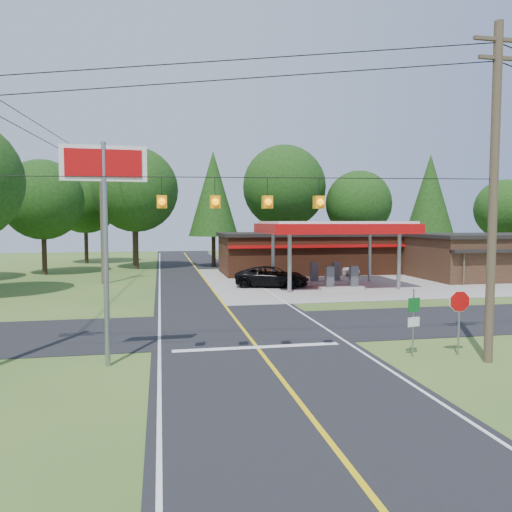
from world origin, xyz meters
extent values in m
plane|color=#375D21|center=(0.00, 0.00, 0.00)|extent=(120.00, 120.00, 0.00)
cube|color=black|center=(0.00, 0.00, 0.01)|extent=(8.00, 120.00, 0.02)
cube|color=black|center=(0.00, 0.00, 0.01)|extent=(70.00, 7.00, 0.02)
cube|color=yellow|center=(0.00, 0.00, 0.03)|extent=(0.15, 110.00, 0.00)
cylinder|color=gray|center=(5.00, 10.50, 2.10)|extent=(0.28, 0.28, 4.20)
cylinder|color=gray|center=(5.00, 15.50, 2.10)|extent=(0.28, 0.28, 4.20)
cylinder|color=gray|center=(13.00, 10.50, 2.10)|extent=(0.28, 0.28, 4.20)
cylinder|color=gray|center=(13.00, 15.50, 2.10)|extent=(0.28, 0.28, 4.20)
cube|color=#B5090A|center=(9.00, 13.00, 4.35)|extent=(10.60, 7.40, 0.70)
cube|color=white|center=(9.00, 13.00, 4.75)|extent=(10.00, 7.00, 0.25)
cube|color=#9E9B93|center=(9.00, 11.20, 0.13)|extent=(3.20, 0.90, 0.22)
cube|color=#3F3F44|center=(8.10, 11.20, 0.95)|extent=(0.55, 0.45, 1.50)
cube|color=#3F3F44|center=(9.90, 11.20, 0.95)|extent=(0.55, 0.45, 1.50)
cube|color=#9E9B93|center=(9.00, 14.80, 0.13)|extent=(3.20, 0.90, 0.22)
cube|color=#3F3F44|center=(8.10, 14.80, 0.95)|extent=(0.55, 0.45, 1.50)
cube|color=#3F3F44|center=(9.90, 14.80, 0.95)|extent=(0.55, 0.45, 1.50)
cube|color=#542A18|center=(10.00, 23.00, 1.75)|extent=(16.00, 7.00, 3.50)
cube|color=black|center=(10.00, 23.00, 3.65)|extent=(16.40, 7.40, 0.30)
cube|color=#B5090A|center=(10.00, 19.40, 2.70)|extent=(16.00, 0.50, 0.25)
cylinder|color=#473828|center=(7.50, -7.00, 5.75)|extent=(0.30, 0.30, 11.50)
cube|color=#473828|center=(7.50, -7.00, 10.90)|extent=(1.80, 0.12, 0.12)
cube|color=#473828|center=(7.50, -7.00, 10.30)|extent=(1.40, 0.12, 0.12)
cylinder|color=#473828|center=(-8.00, 18.00, 5.00)|extent=(0.30, 0.30, 10.00)
cube|color=#473828|center=(-8.00, 18.00, 9.40)|extent=(1.80, 0.12, 0.12)
cube|color=#473828|center=(-8.00, 18.00, 8.80)|extent=(1.40, 0.12, 0.12)
cylinder|color=#473828|center=(-6.50, 35.00, 4.75)|extent=(0.30, 0.30, 9.50)
cube|color=orange|center=(-3.55, -5.70, 5.50)|extent=(0.32, 0.32, 0.42)
cube|color=orange|center=(-1.85, -5.90, 5.50)|extent=(0.32, 0.32, 0.42)
cube|color=orange|center=(-0.15, -6.10, 5.50)|extent=(0.32, 0.32, 0.42)
cube|color=orange|center=(1.55, -6.30, 5.50)|extent=(0.32, 0.32, 0.42)
cylinder|color=#332316|center=(-14.00, 26.00, 1.98)|extent=(0.44, 0.44, 3.96)
sphere|color=#15340E|center=(-14.00, 26.00, 6.82)|extent=(7.26, 7.26, 7.26)
cylinder|color=#332316|center=(-6.00, 30.00, 2.34)|extent=(0.44, 0.44, 4.68)
sphere|color=#15340E|center=(-6.00, 30.00, 8.06)|extent=(8.58, 8.58, 8.58)
cylinder|color=#332316|center=(2.00, 31.00, 2.16)|extent=(0.44, 0.44, 4.32)
cone|color=#15340E|center=(2.00, 31.00, 7.80)|extent=(5.28, 5.28, 9.00)
cylinder|color=#332316|center=(10.00, 32.00, 2.52)|extent=(0.44, 0.44, 5.04)
sphere|color=#15340E|center=(10.00, 32.00, 8.68)|extent=(9.24, 9.24, 9.24)
cylinder|color=#332316|center=(18.00, 30.00, 1.98)|extent=(0.44, 0.44, 3.96)
sphere|color=#15340E|center=(18.00, 30.00, 6.82)|extent=(7.26, 7.26, 7.26)
cylinder|color=#332316|center=(26.00, 29.00, 2.16)|extent=(0.44, 0.44, 4.32)
cone|color=#15340E|center=(26.00, 29.00, 7.80)|extent=(5.28, 5.28, 9.00)
cylinder|color=#332316|center=(34.00, 27.00, 1.80)|extent=(0.44, 0.44, 3.60)
sphere|color=#15340E|center=(34.00, 27.00, 6.20)|extent=(6.60, 6.60, 6.60)
cylinder|color=#332316|center=(-12.00, 38.00, 2.16)|extent=(0.44, 0.44, 4.32)
sphere|color=#15340E|center=(-12.00, 38.00, 7.44)|extent=(7.92, 7.92, 7.92)
imported|color=black|center=(4.50, 13.67, 0.76)|extent=(6.87, 6.87, 1.51)
imported|color=white|center=(12.46, 20.68, 0.65)|extent=(5.08, 5.08, 1.31)
cylinder|color=gray|center=(-5.40, -5.00, 3.73)|extent=(0.18, 0.18, 7.46)
cube|color=white|center=(-5.40, -5.00, 6.77)|extent=(2.77, 0.19, 1.17)
cube|color=#B5090A|center=(-5.40, -5.05, 6.77)|extent=(2.44, 0.16, 0.90)
cylinder|color=gray|center=(7.00, -6.00, 1.14)|extent=(0.07, 0.07, 2.28)
cylinder|color=gray|center=(5.25, -5.91, 1.23)|extent=(0.06, 0.06, 2.47)
cube|color=#0C591E|center=(5.25, -5.95, 1.90)|extent=(0.50, 0.14, 0.50)
cube|color=white|center=(5.25, -5.95, 1.28)|extent=(0.50, 0.14, 0.34)
camera|label=1|loc=(-3.62, -22.16, 4.88)|focal=35.00mm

